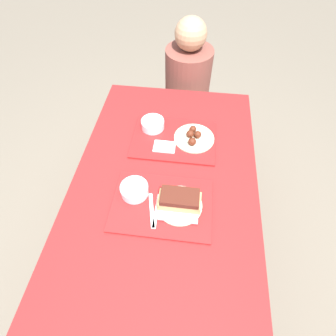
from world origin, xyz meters
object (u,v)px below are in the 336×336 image
tray_far (174,139)px  brisket_sandwich_plate (180,201)px  tray_near (162,205)px  bowl_coleslaw_far (153,124)px  person_seated_across (188,77)px  wings_plate_far (194,137)px  bowl_coleslaw_near (134,189)px

tray_far → brisket_sandwich_plate: size_ratio=2.19×
tray_near → tray_far: (0.01, 0.41, 0.00)m
tray_near → tray_far: size_ratio=1.00×
bowl_coleslaw_far → person_seated_across: 0.63m
tray_far → person_seated_across: person_seated_across is taller
tray_near → person_seated_across: size_ratio=0.63×
wings_plate_far → person_seated_across: 0.67m
bowl_coleslaw_far → wings_plate_far: 0.24m
tray_far → brisket_sandwich_plate: bearing=-80.4°
brisket_sandwich_plate → bowl_coleslaw_near: bearing=168.6°
bowl_coleslaw_near → brisket_sandwich_plate: brisket_sandwich_plate is taller
tray_near → brisket_sandwich_plate: size_ratio=2.19×
brisket_sandwich_plate → wings_plate_far: 0.42m
tray_far → bowl_coleslaw_far: size_ratio=3.53×
tray_near → bowl_coleslaw_far: (-0.12, 0.48, 0.03)m
bowl_coleslaw_far → wings_plate_far: wings_plate_far is taller
bowl_coleslaw_far → person_seated_across: bearing=75.6°
wings_plate_far → tray_far: bearing=-173.6°
bowl_coleslaw_near → tray_near: bearing=-18.9°
bowl_coleslaw_far → bowl_coleslaw_near: bearing=-91.9°
tray_near → wings_plate_far: bearing=74.8°
tray_near → tray_far: same height
bowl_coleslaw_near → brisket_sandwich_plate: bearing=-11.4°
brisket_sandwich_plate → person_seated_across: (-0.04, 1.08, -0.09)m
wings_plate_far → tray_near: bearing=-105.2°
tray_near → brisket_sandwich_plate: brisket_sandwich_plate is taller
person_seated_across → tray_far: bearing=-92.3°
brisket_sandwich_plate → tray_near: bearing=-178.0°
bowl_coleslaw_far → brisket_sandwich_plate: bearing=-67.8°
tray_far → bowl_coleslaw_far: (-0.13, 0.07, 0.03)m
brisket_sandwich_plate → tray_far: bearing=99.6°
brisket_sandwich_plate → bowl_coleslaw_far: size_ratio=1.61×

